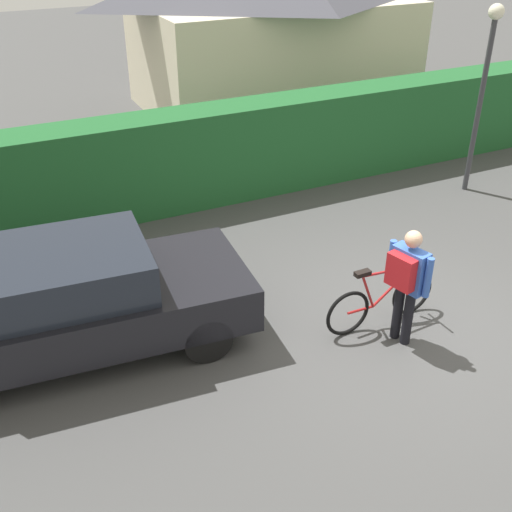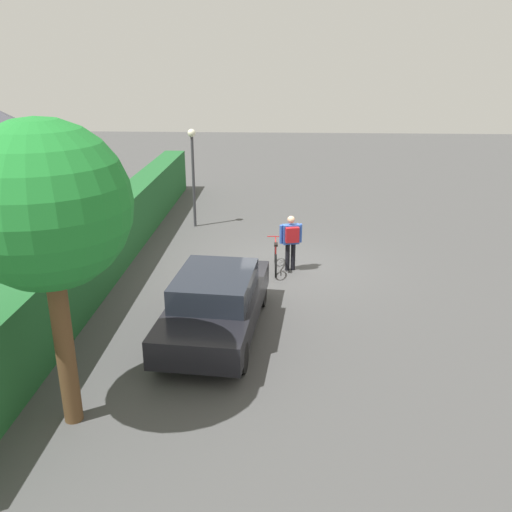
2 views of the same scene
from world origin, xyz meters
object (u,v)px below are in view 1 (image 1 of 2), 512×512
object	(u,v)px
bicycle	(381,300)
person_rider	(407,277)
parked_car_near	(67,300)
street_lamp	(486,72)

from	to	relation	value
bicycle	person_rider	distance (m)	0.75
parked_car_near	street_lamp	distance (m)	8.48
bicycle	street_lamp	xyz separation A→B (m)	(4.23, 3.02, 1.95)
bicycle	street_lamp	bearing A→B (deg)	35.49
person_rider	bicycle	bearing A→B (deg)	90.90
parked_car_near	street_lamp	bearing A→B (deg)	12.14
parked_car_near	bicycle	distance (m)	4.13
bicycle	street_lamp	size ratio (longest dim) A/B	0.50
street_lamp	person_rider	bearing A→B (deg)	-140.76
bicycle	street_lamp	world-z (taller)	street_lamp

